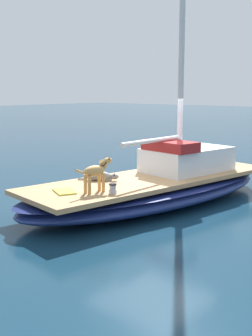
{
  "coord_description": "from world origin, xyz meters",
  "views": [
    {
      "loc": [
        6.18,
        -8.14,
        2.71
      ],
      "look_at": [
        0.0,
        -1.0,
        1.01
      ],
      "focal_mm": 46.51,
      "sensor_mm": 36.0,
      "label": 1
    }
  ],
  "objects_px": {
    "dog_grey": "(100,176)",
    "dog_tan": "(96,172)",
    "deck_winch": "(113,189)",
    "deck_towel": "(64,191)",
    "coiled_rope": "(106,178)",
    "sailboat_main": "(153,190)"
  },
  "relations": [
    {
      "from": "sailboat_main",
      "to": "coiled_rope",
      "type": "height_order",
      "value": "coiled_rope"
    },
    {
      "from": "dog_grey",
      "to": "coiled_rope",
      "type": "height_order",
      "value": "dog_grey"
    },
    {
      "from": "dog_tan",
      "to": "deck_winch",
      "type": "distance_m",
      "value": 0.49
    },
    {
      "from": "dog_grey",
      "to": "deck_towel",
      "type": "relative_size",
      "value": 1.46
    },
    {
      "from": "coiled_rope",
      "to": "deck_towel",
      "type": "relative_size",
      "value": 0.58
    },
    {
      "from": "coiled_rope",
      "to": "dog_tan",
      "type": "bearing_deg",
      "value": -54.89
    },
    {
      "from": "deck_winch",
      "to": "deck_towel",
      "type": "xyz_separation_m",
      "value": [
        -0.84,
        -0.54,
        -0.08
      ]
    },
    {
      "from": "deck_winch",
      "to": "coiled_rope",
      "type": "relative_size",
      "value": 0.65
    },
    {
      "from": "coiled_rope",
      "to": "dog_grey",
      "type": "bearing_deg",
      "value": -78.54
    },
    {
      "from": "sailboat_main",
      "to": "deck_winch",
      "type": "xyz_separation_m",
      "value": [
        0.44,
        -1.91,
        0.42
      ]
    },
    {
      "from": "deck_winch",
      "to": "coiled_rope",
      "type": "distance_m",
      "value": 1.53
    },
    {
      "from": "dog_grey",
      "to": "coiled_rope",
      "type": "distance_m",
      "value": 0.27
    },
    {
      "from": "sailboat_main",
      "to": "dog_tan",
      "type": "distance_m",
      "value": 2.15
    },
    {
      "from": "sailboat_main",
      "to": "deck_towel",
      "type": "distance_m",
      "value": 2.51
    },
    {
      "from": "dog_grey",
      "to": "dog_tan",
      "type": "bearing_deg",
      "value": -49.56
    },
    {
      "from": "sailboat_main",
      "to": "coiled_rope",
      "type": "bearing_deg",
      "value": -128.18
    },
    {
      "from": "coiled_rope",
      "to": "deck_towel",
      "type": "height_order",
      "value": "coiled_rope"
    },
    {
      "from": "sailboat_main",
      "to": "coiled_rope",
      "type": "distance_m",
      "value": 1.19
    },
    {
      "from": "dog_grey",
      "to": "deck_winch",
      "type": "relative_size",
      "value": 3.9
    },
    {
      "from": "coiled_rope",
      "to": "deck_towel",
      "type": "distance_m",
      "value": 1.58
    },
    {
      "from": "sailboat_main",
      "to": "dog_grey",
      "type": "distance_m",
      "value": 1.4
    },
    {
      "from": "dog_tan",
      "to": "deck_towel",
      "type": "height_order",
      "value": "dog_tan"
    }
  ]
}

